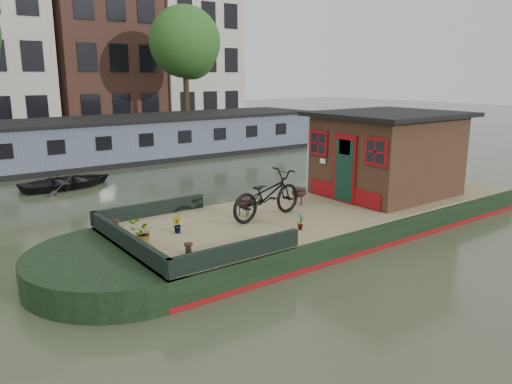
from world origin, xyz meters
TOP-DOWN VIEW (x-y plane):
  - ground at (0.00, 0.00)m, footprint 120.00×120.00m
  - houseboat_hull at (-1.33, 0.00)m, footprint 14.01×4.02m
  - houseboat_deck at (0.00, 0.00)m, footprint 11.80×3.80m
  - bow_bulwark at (-5.07, 0.00)m, footprint 3.00×4.00m
  - cabin at (2.19, 0.00)m, footprint 4.00×3.50m
  - bicycle at (-2.24, 0.06)m, footprint 2.30×1.04m
  - potted_plant_a at (-2.23, -1.18)m, footprint 0.26×0.24m
  - potted_plant_b at (-4.61, 0.30)m, footprint 0.20×0.24m
  - potted_plant_c at (-5.59, -0.03)m, footprint 0.53×0.48m
  - brazier_front at (-0.72, 0.58)m, footprint 0.52×0.52m
  - brazier_rear at (-2.58, 0.52)m, footprint 0.52×0.52m
  - bollard_port at (-5.60, 1.40)m, footprint 0.18×0.18m
  - bollard_stbd at (-5.05, -1.03)m, footprint 0.18×0.18m
  - dinghy at (-4.36, 9.50)m, footprint 3.60×2.73m
  - far_houseboat at (0.00, 14.00)m, footprint 20.40×4.40m
  - quay at (0.00, 20.50)m, footprint 60.00×6.00m
  - townhouse_row at (0.15, 27.50)m, footprint 27.25×8.00m
  - tree_right at (6.14, 19.07)m, footprint 4.40×4.40m

SIDE VIEW (x-z plane):
  - ground at x=0.00m, z-range 0.00..0.00m
  - houseboat_hull at x=-1.33m, z-range -0.03..0.57m
  - dinghy at x=-4.36m, z-range 0.00..0.70m
  - quay at x=0.00m, z-range 0.00..0.90m
  - houseboat_deck at x=0.00m, z-range 0.60..0.65m
  - bollard_stbd at x=-5.05m, z-range 0.65..0.86m
  - bollard_port at x=-5.60m, z-range 0.65..0.86m
  - bow_bulwark at x=-5.07m, z-range 0.65..1.00m
  - potted_plant_b at x=-4.61m, z-range 0.65..1.03m
  - potted_plant_a at x=-2.23m, z-range 0.65..1.07m
  - brazier_front at x=-0.72m, z-range 0.65..1.10m
  - brazier_rear at x=-2.58m, z-range 0.65..1.11m
  - potted_plant_c at x=-5.59m, z-range 0.65..1.18m
  - far_houseboat at x=0.00m, z-range -0.09..2.02m
  - bicycle at x=-2.24m, z-range 0.65..1.82m
  - cabin at x=2.19m, z-range 0.67..3.09m
  - tree_right at x=6.14m, z-range 2.19..9.59m
  - townhouse_row at x=0.15m, z-range -0.35..16.15m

